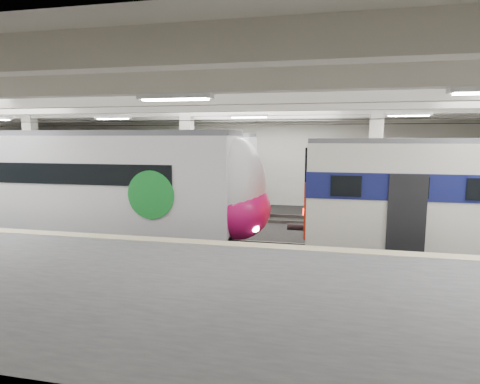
# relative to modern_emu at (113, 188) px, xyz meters

# --- Properties ---
(station_hall) EXTENTS (36.00, 24.00, 5.75)m
(station_hall) POSITION_rel_modern_emu_xyz_m (4.99, -1.74, 1.10)
(station_hall) COLOR black
(station_hall) RESTS_ON ground
(modern_emu) EXTENTS (13.46, 2.78, 4.36)m
(modern_emu) POSITION_rel_modern_emu_xyz_m (0.00, 0.00, 0.00)
(modern_emu) COLOR silver
(modern_emu) RESTS_ON ground
(far_train) EXTENTS (13.36, 3.05, 4.27)m
(far_train) POSITION_rel_modern_emu_xyz_m (-2.15, 5.50, 0.06)
(far_train) COLOR silver
(far_train) RESTS_ON ground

